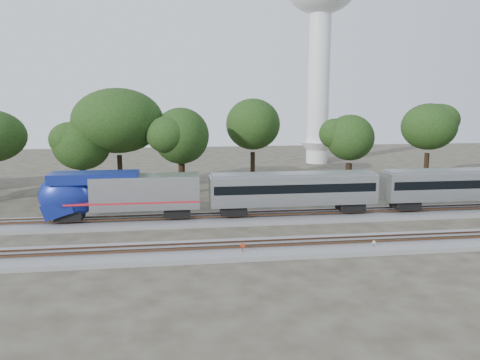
% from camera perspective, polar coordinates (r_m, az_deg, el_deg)
% --- Properties ---
extents(ground, '(160.00, 160.00, 0.00)m').
position_cam_1_polar(ground, '(42.44, -2.27, -7.10)').
color(ground, '#383328').
rests_on(ground, ground).
extents(track_far, '(160.00, 5.00, 0.73)m').
position_cam_1_polar(track_far, '(48.13, -2.95, -4.78)').
color(track_far, slate).
rests_on(track_far, ground).
extents(track_near, '(160.00, 5.00, 0.73)m').
position_cam_1_polar(track_near, '(38.58, -1.71, -8.54)').
color(track_near, slate).
rests_on(track_near, ground).
extents(switch_stand_red, '(0.34, 0.17, 1.13)m').
position_cam_1_polar(switch_stand_red, '(37.38, 0.32, -8.32)').
color(switch_stand_red, '#512D19').
rests_on(switch_stand_red, ground).
extents(switch_stand_white, '(0.28, 0.06, 0.88)m').
position_cam_1_polar(switch_stand_white, '(40.38, 16.00, -7.55)').
color(switch_stand_white, '#512D19').
rests_on(switch_stand_white, ground).
extents(switch_lever, '(0.58, 0.48, 0.30)m').
position_cam_1_polar(switch_lever, '(38.45, 10.09, -8.85)').
color(switch_lever, '#512D19').
rests_on(switch_lever, ground).
extents(water_tower, '(14.32, 14.32, 39.64)m').
position_cam_1_polar(water_tower, '(92.91, 9.84, 20.34)').
color(water_tower, silver).
rests_on(water_tower, ground).
extents(tree_2, '(6.78, 6.78, 9.56)m').
position_cam_1_polar(tree_2, '(61.46, -18.76, 4.03)').
color(tree_2, black).
rests_on(tree_2, ground).
extents(tree_3, '(9.74, 9.74, 13.73)m').
position_cam_1_polar(tree_3, '(62.03, -14.66, 7.00)').
color(tree_3, black).
rests_on(tree_3, ground).
extents(tree_4, '(7.78, 7.78, 10.98)m').
position_cam_1_polar(tree_4, '(60.48, -7.21, 5.34)').
color(tree_4, black).
rests_on(tree_4, ground).
extents(tree_5, '(8.86, 8.86, 12.50)m').
position_cam_1_polar(tree_5, '(67.49, 1.58, 6.80)').
color(tree_5, black).
rests_on(tree_5, ground).
extents(tree_6, '(7.46, 7.46, 10.52)m').
position_cam_1_polar(tree_6, '(62.78, 13.25, 5.03)').
color(tree_6, black).
rests_on(tree_6, ground).
extents(tree_7, '(8.47, 8.47, 11.94)m').
position_cam_1_polar(tree_7, '(73.43, 22.04, 6.03)').
color(tree_7, black).
rests_on(tree_7, ground).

